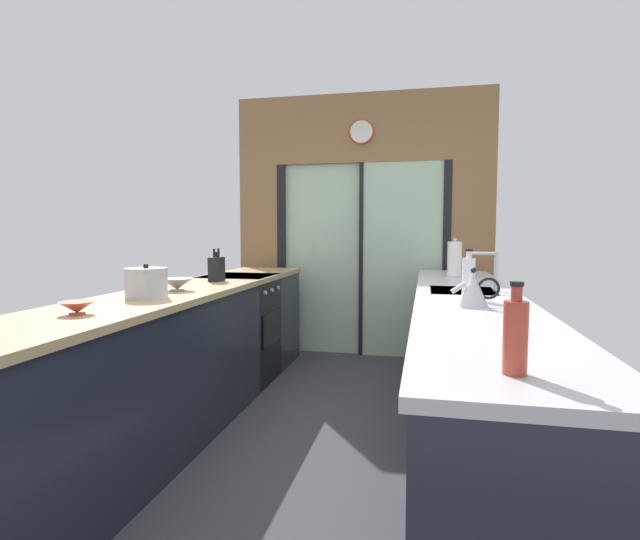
{
  "coord_description": "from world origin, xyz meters",
  "views": [
    {
      "loc": [
        0.66,
        -2.71,
        1.3
      ],
      "look_at": [
        -0.09,
        0.78,
        1.02
      ],
      "focal_mm": 27.7,
      "sensor_mm": 36.0,
      "label": 1
    }
  ],
  "objects_px": {
    "soap_bottle_far": "(469,278)",
    "mixing_bowl_far": "(177,284)",
    "soap_bottle_near": "(515,335)",
    "knife_block": "(217,269)",
    "oven_range": "(239,329)",
    "mixing_bowl_near": "(77,307)",
    "kettle": "(473,290)",
    "paper_towel_roll": "(455,259)",
    "stock_pot": "(146,283)"
  },
  "relations": [
    {
      "from": "oven_range",
      "to": "knife_block",
      "type": "distance_m",
      "value": 0.75
    },
    {
      "from": "kettle",
      "to": "soap_bottle_far",
      "type": "xyz_separation_m",
      "value": [
        -0.0,
        0.28,
        0.03
      ]
    },
    {
      "from": "mixing_bowl_far",
      "to": "oven_range",
      "type": "bearing_deg",
      "value": 90.96
    },
    {
      "from": "knife_block",
      "to": "soap_bottle_far",
      "type": "height_order",
      "value": "soap_bottle_far"
    },
    {
      "from": "soap_bottle_far",
      "to": "paper_towel_roll",
      "type": "height_order",
      "value": "paper_towel_roll"
    },
    {
      "from": "mixing_bowl_near",
      "to": "soap_bottle_near",
      "type": "distance_m",
      "value": 1.87
    },
    {
      "from": "soap_bottle_far",
      "to": "mixing_bowl_far",
      "type": "bearing_deg",
      "value": 179.19
    },
    {
      "from": "mixing_bowl_near",
      "to": "soap_bottle_near",
      "type": "bearing_deg",
      "value": -17.97
    },
    {
      "from": "soap_bottle_near",
      "to": "paper_towel_roll",
      "type": "distance_m",
      "value": 2.86
    },
    {
      "from": "kettle",
      "to": "mixing_bowl_near",
      "type": "bearing_deg",
      "value": -160.81
    },
    {
      "from": "mixing_bowl_near",
      "to": "kettle",
      "type": "height_order",
      "value": "kettle"
    },
    {
      "from": "knife_block",
      "to": "soap_bottle_far",
      "type": "bearing_deg",
      "value": -19.63
    },
    {
      "from": "soap_bottle_far",
      "to": "knife_block",
      "type": "bearing_deg",
      "value": 160.37
    },
    {
      "from": "oven_range",
      "to": "knife_block",
      "type": "height_order",
      "value": "knife_block"
    },
    {
      "from": "soap_bottle_near",
      "to": "stock_pot",
      "type": "bearing_deg",
      "value": 147.14
    },
    {
      "from": "oven_range",
      "to": "soap_bottle_near",
      "type": "xyz_separation_m",
      "value": [
        1.8,
        -2.6,
        0.57
      ]
    },
    {
      "from": "knife_block",
      "to": "soap_bottle_near",
      "type": "bearing_deg",
      "value": -49.84
    },
    {
      "from": "mixing_bowl_near",
      "to": "kettle",
      "type": "xyz_separation_m",
      "value": [
        1.78,
        0.62,
        0.05
      ]
    },
    {
      "from": "oven_range",
      "to": "mixing_bowl_near",
      "type": "xyz_separation_m",
      "value": [
        0.02,
        -2.03,
        0.5
      ]
    },
    {
      "from": "kettle",
      "to": "soap_bottle_near",
      "type": "xyz_separation_m",
      "value": [
        -0.0,
        -1.2,
        0.02
      ]
    },
    {
      "from": "knife_block",
      "to": "stock_pot",
      "type": "xyz_separation_m",
      "value": [
        -0.0,
        -0.96,
        -0.01
      ]
    },
    {
      "from": "kettle",
      "to": "paper_towel_roll",
      "type": "bearing_deg",
      "value": 90.07
    },
    {
      "from": "knife_block",
      "to": "kettle",
      "type": "distance_m",
      "value": 2.0
    },
    {
      "from": "oven_range",
      "to": "mixing_bowl_far",
      "type": "distance_m",
      "value": 1.22
    },
    {
      "from": "knife_block",
      "to": "soap_bottle_near",
      "type": "height_order",
      "value": "knife_block"
    },
    {
      "from": "mixing_bowl_near",
      "to": "stock_pot",
      "type": "bearing_deg",
      "value": 90.0
    },
    {
      "from": "mixing_bowl_far",
      "to": "paper_towel_roll",
      "type": "xyz_separation_m",
      "value": [
        1.78,
        1.36,
        0.1
      ]
    },
    {
      "from": "mixing_bowl_far",
      "to": "kettle",
      "type": "distance_m",
      "value": 1.81
    },
    {
      "from": "oven_range",
      "to": "stock_pot",
      "type": "height_order",
      "value": "stock_pot"
    },
    {
      "from": "oven_range",
      "to": "kettle",
      "type": "bearing_deg",
      "value": -38.0
    },
    {
      "from": "mixing_bowl_near",
      "to": "paper_towel_roll",
      "type": "bearing_deg",
      "value": 52.08
    },
    {
      "from": "mixing_bowl_near",
      "to": "knife_block",
      "type": "xyz_separation_m",
      "value": [
        0.0,
        1.53,
        0.06
      ]
    },
    {
      "from": "mixing_bowl_near",
      "to": "stock_pot",
      "type": "height_order",
      "value": "stock_pot"
    },
    {
      "from": "soap_bottle_near",
      "to": "knife_block",
      "type": "bearing_deg",
      "value": 130.16
    },
    {
      "from": "soap_bottle_near",
      "to": "soap_bottle_far",
      "type": "xyz_separation_m",
      "value": [
        0.0,
        1.47,
        0.02
      ]
    },
    {
      "from": "oven_range",
      "to": "paper_towel_roll",
      "type": "bearing_deg",
      "value": 8.15
    },
    {
      "from": "mixing_bowl_far",
      "to": "soap_bottle_near",
      "type": "height_order",
      "value": "soap_bottle_near"
    },
    {
      "from": "paper_towel_roll",
      "to": "oven_range",
      "type": "bearing_deg",
      "value": -171.85
    },
    {
      "from": "mixing_bowl_near",
      "to": "paper_towel_roll",
      "type": "height_order",
      "value": "paper_towel_roll"
    },
    {
      "from": "soap_bottle_near",
      "to": "mixing_bowl_far",
      "type": "bearing_deg",
      "value": 139.88
    },
    {
      "from": "knife_block",
      "to": "mixing_bowl_far",
      "type": "bearing_deg",
      "value": -90.0
    },
    {
      "from": "mixing_bowl_near",
      "to": "soap_bottle_far",
      "type": "distance_m",
      "value": 2.0
    },
    {
      "from": "oven_range",
      "to": "kettle",
      "type": "relative_size",
      "value": 3.85
    },
    {
      "from": "stock_pot",
      "to": "soap_bottle_near",
      "type": "bearing_deg",
      "value": -32.86
    },
    {
      "from": "soap_bottle_near",
      "to": "soap_bottle_far",
      "type": "distance_m",
      "value": 1.47
    },
    {
      "from": "knife_block",
      "to": "mixing_bowl_near",
      "type": "bearing_deg",
      "value": -90.0
    },
    {
      "from": "stock_pot",
      "to": "soap_bottle_far",
      "type": "height_order",
      "value": "soap_bottle_far"
    },
    {
      "from": "knife_block",
      "to": "paper_towel_roll",
      "type": "distance_m",
      "value": 1.93
    },
    {
      "from": "mixing_bowl_far",
      "to": "soap_bottle_far",
      "type": "xyz_separation_m",
      "value": [
        1.78,
        -0.03,
        0.08
      ]
    },
    {
      "from": "oven_range",
      "to": "soap_bottle_near",
      "type": "bearing_deg",
      "value": -55.38
    }
  ]
}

